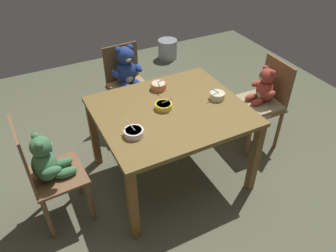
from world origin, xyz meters
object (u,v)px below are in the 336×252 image
at_px(dining_table, 171,118).
at_px(porridge_bowl_white_near_left, 134,132).
at_px(teddy_chair_far_center, 127,76).
at_px(porridge_bowl_terracotta_far_center, 159,86).
at_px(teddy_chair_near_left, 47,166).
at_px(teddy_chair_near_right, 262,96).
at_px(porridge_bowl_cream_near_right, 217,96).
at_px(metal_pail, 168,49).
at_px(porridge_bowl_yellow_center, 164,106).

bearing_deg(dining_table, porridge_bowl_white_near_left, -156.33).
bearing_deg(teddy_chair_far_center, porridge_bowl_terracotta_far_center, 4.34).
relative_size(teddy_chair_near_left, teddy_chair_near_right, 1.09).
relative_size(porridge_bowl_cream_near_right, metal_pail, 0.47).
relative_size(dining_table, porridge_bowl_terracotta_far_center, 8.14).
distance_m(teddy_chair_far_center, porridge_bowl_terracotta_far_center, 0.61).
distance_m(teddy_chair_near_right, porridge_bowl_white_near_left, 1.41).
relative_size(dining_table, teddy_chair_near_right, 1.35).
distance_m(teddy_chair_far_center, porridge_bowl_cream_near_right, 1.05).
distance_m(dining_table, teddy_chair_near_right, 1.00).
bearing_deg(porridge_bowl_white_near_left, porridge_bowl_cream_near_right, 9.53).
bearing_deg(teddy_chair_near_left, teddy_chair_far_center, 40.68).
bearing_deg(porridge_bowl_yellow_center, teddy_chair_far_center, 88.36).
bearing_deg(porridge_bowl_white_near_left, metal_pail, 57.84).
height_order(teddy_chair_near_right, porridge_bowl_white_near_left, teddy_chair_near_right).
distance_m(teddy_chair_far_center, metal_pail, 1.71).
bearing_deg(metal_pail, porridge_bowl_white_near_left, -122.16).
bearing_deg(porridge_bowl_white_near_left, dining_table, 23.67).
bearing_deg(teddy_chair_far_center, porridge_bowl_white_near_left, -21.23).
bearing_deg(teddy_chair_far_center, dining_table, -1.23).
bearing_deg(dining_table, teddy_chair_near_left, -179.08).
xyz_separation_m(dining_table, teddy_chair_near_left, (-1.00, -0.02, -0.07)).
height_order(dining_table, porridge_bowl_white_near_left, porridge_bowl_white_near_left).
bearing_deg(teddy_chair_near_right, teddy_chair_near_left, 3.53).
xyz_separation_m(porridge_bowl_cream_near_right, metal_pail, (0.66, 2.18, -0.61)).
height_order(teddy_chair_far_center, porridge_bowl_white_near_left, teddy_chair_far_center).
height_order(dining_table, porridge_bowl_terracotta_far_center, porridge_bowl_terracotta_far_center).
bearing_deg(porridge_bowl_cream_near_right, teddy_chair_near_left, 179.23).
relative_size(teddy_chair_far_center, teddy_chair_near_left, 0.95).
xyz_separation_m(porridge_bowl_yellow_center, porridge_bowl_white_near_left, (-0.34, -0.21, 0.00)).
bearing_deg(teddy_chair_near_left, dining_table, -1.86).
distance_m(porridge_bowl_terracotta_far_center, metal_pail, 2.18).
xyz_separation_m(porridge_bowl_white_near_left, porridge_bowl_cream_near_right, (0.80, 0.13, 0.00)).
distance_m(porridge_bowl_terracotta_far_center, porridge_bowl_white_near_left, 0.66).
bearing_deg(porridge_bowl_yellow_center, teddy_chair_near_left, -176.77).
bearing_deg(dining_table, metal_pail, 63.49).
relative_size(teddy_chair_far_center, porridge_bowl_terracotta_far_center, 6.25).
distance_m(teddy_chair_near_right, porridge_bowl_cream_near_right, 0.62).
relative_size(teddy_chair_near_left, porridge_bowl_terracotta_far_center, 6.57).
relative_size(dining_table, porridge_bowl_white_near_left, 8.04).
relative_size(porridge_bowl_terracotta_far_center, metal_pail, 0.51).
xyz_separation_m(teddy_chair_far_center, porridge_bowl_white_near_left, (-0.36, -1.08, 0.16)).
relative_size(dining_table, porridge_bowl_cream_near_right, 8.85).
xyz_separation_m(teddy_chair_near_right, metal_pail, (0.08, 2.11, -0.39)).
bearing_deg(porridge_bowl_white_near_left, porridge_bowl_terracotta_far_center, 48.63).
bearing_deg(porridge_bowl_terracotta_far_center, porridge_bowl_yellow_center, -108.43).
bearing_deg(teddy_chair_far_center, metal_pail, 136.04).
height_order(teddy_chair_near_right, porridge_bowl_cream_near_right, teddy_chair_near_right).
bearing_deg(metal_pail, dining_table, -116.51).
relative_size(teddy_chair_far_center, porridge_bowl_white_near_left, 6.18).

